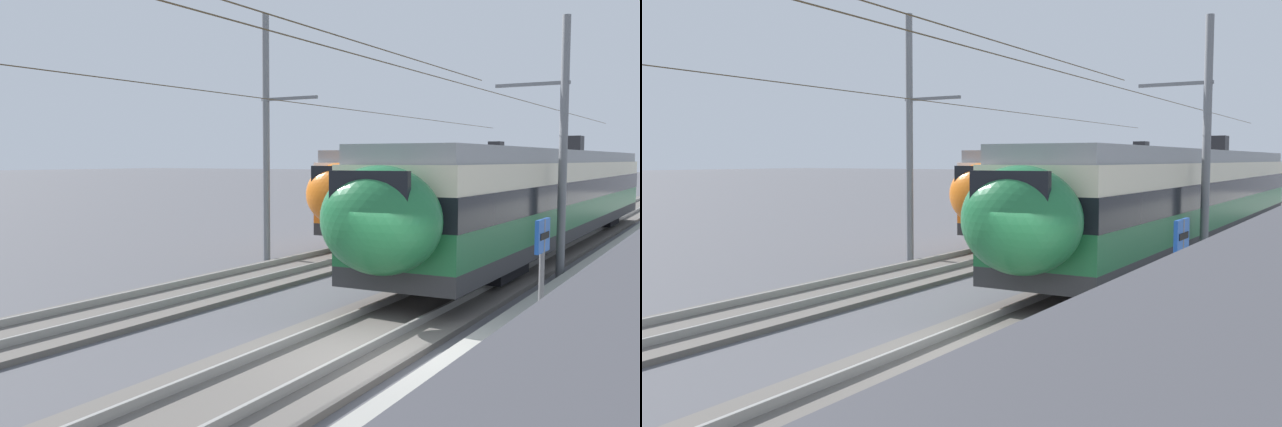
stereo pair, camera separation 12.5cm
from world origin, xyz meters
TOP-DOWN VIEW (x-y plane):
  - ground_plane at (0.00, 0.00)m, footprint 400.00×400.00m
  - track_near at (0.00, 1.01)m, footprint 120.00×3.00m
  - track_far at (0.00, 6.79)m, footprint 120.00×3.00m
  - train_near_platform at (16.49, 1.01)m, footprint 30.44×2.92m
  - train_far_track at (24.36, 6.79)m, footprint 28.82×2.97m
  - catenary_mast_mid at (10.23, -0.72)m, footprint 39.10×2.16m
  - catenary_mast_far_side at (8.85, 8.56)m, footprint 39.10×2.19m
  - platform_sign at (-0.04, -2.71)m, footprint 0.70×0.08m
  - potted_plant_platform_edge at (1.68, -2.50)m, footprint 0.56×0.56m

SIDE VIEW (x-z plane):
  - ground_plane at x=0.00m, z-range 0.00..0.00m
  - track_near at x=0.00m, z-range -0.07..0.21m
  - track_far at x=0.00m, z-range -0.07..0.21m
  - potted_plant_platform_edge at x=1.68m, z-range 0.43..1.18m
  - platform_sign at x=-0.04m, z-range 0.91..3.15m
  - train_far_track at x=24.36m, z-range 0.09..4.36m
  - train_near_platform at x=16.49m, z-range 0.09..4.36m
  - catenary_mast_mid at x=10.23m, z-range 0.16..7.79m
  - catenary_mast_far_side at x=8.85m, z-range 0.10..8.53m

